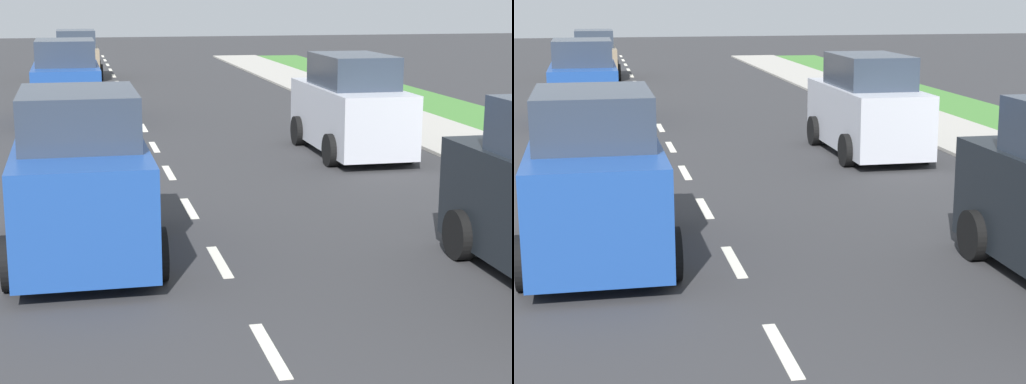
# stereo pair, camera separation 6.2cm
# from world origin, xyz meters

# --- Properties ---
(ground_plane) EXTENTS (96.00, 96.00, 0.00)m
(ground_plane) POSITION_xyz_m (0.00, 21.00, 0.00)
(ground_plane) COLOR #333335
(lane_center_line) EXTENTS (0.14, 46.40, 0.01)m
(lane_center_line) POSITION_xyz_m (0.00, 25.20, 0.00)
(lane_center_line) COLOR silver
(lane_center_line) RESTS_ON ground
(car_oncoming_second) EXTENTS (2.06, 4.04, 2.24)m
(car_oncoming_second) POSITION_xyz_m (-1.95, 22.49, 1.04)
(car_oncoming_second) COLOR #1E4799
(car_oncoming_second) RESTS_ON ground
(car_oncoming_third) EXTENTS (2.01, 3.97, 1.99)m
(car_oncoming_third) POSITION_xyz_m (-1.54, 34.92, 0.92)
(car_oncoming_third) COLOR gray
(car_oncoming_third) RESTS_ON ground
(car_oncoming_lead) EXTENTS (1.98, 3.85, 2.26)m
(car_oncoming_lead) POSITION_xyz_m (-1.75, 9.33, 1.05)
(car_oncoming_lead) COLOR #1E4799
(car_oncoming_lead) RESTS_ON ground
(car_parked_far) EXTENTS (1.88, 4.27, 2.20)m
(car_parked_far) POSITION_xyz_m (4.19, 15.98, 1.02)
(car_parked_far) COLOR silver
(car_parked_far) RESTS_ON ground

